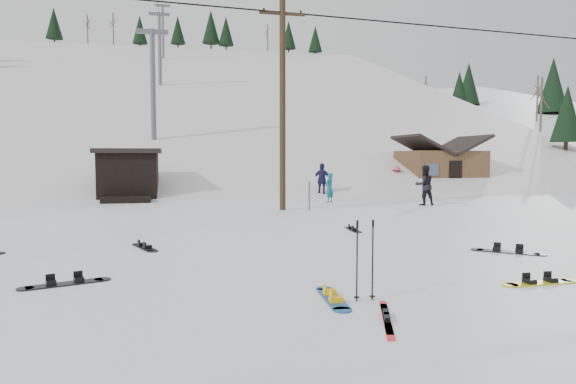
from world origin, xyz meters
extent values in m
plane|color=white|center=(0.00, 0.00, 0.00)|extent=(200.00, 200.00, 0.00)
cube|color=silver|center=(0.00, 55.00, -12.00)|extent=(60.00, 85.24, 65.97)
cube|color=white|center=(38.00, 50.00, -11.00)|extent=(45.66, 93.98, 54.59)
cylinder|color=#3A2819|center=(2.00, 14.00, 4.50)|extent=(0.26, 0.26, 9.00)
cube|color=#3A2819|center=(2.00, 14.00, 8.40)|extent=(2.00, 0.12, 0.12)
cylinder|color=black|center=(2.00, 14.00, 8.52)|extent=(0.08, 0.08, 0.12)
cylinder|color=#595B60|center=(3.10, 13.60, 0.90)|extent=(0.07, 0.07, 1.80)
cube|color=white|center=(3.10, 13.56, 1.55)|extent=(0.50, 0.04, 0.60)
cube|color=black|center=(-5.00, 21.00, 1.25)|extent=(3.00, 3.00, 2.50)
cube|color=black|center=(-5.00, 21.00, 2.62)|extent=(3.40, 3.40, 0.25)
cube|color=black|center=(-5.00, 19.20, 0.15)|extent=(2.40, 1.20, 0.30)
cylinder|color=#595B60|center=(-4.00, 30.00, 7.25)|extent=(0.36, 0.36, 8.00)
cube|color=#595B60|center=(-4.00, 30.00, 11.05)|extent=(2.20, 0.30, 0.30)
cylinder|color=#595B60|center=(-4.00, 50.00, 13.75)|extent=(0.36, 0.36, 8.00)
cube|color=#595B60|center=(-4.00, 50.00, 17.55)|extent=(2.20, 0.30, 0.30)
cylinder|color=#595B60|center=(-4.00, 70.00, 20.25)|extent=(0.36, 0.36, 8.00)
cube|color=#595B60|center=(-4.00, 70.00, 24.05)|extent=(2.20, 0.30, 0.30)
cube|color=brown|center=(15.00, 24.00, 1.35)|extent=(5.00, 4.00, 2.70)
cube|color=black|center=(13.65, 24.00, 3.05)|extent=(2.69, 4.40, 1.43)
cube|color=black|center=(16.35, 24.00, 3.05)|extent=(2.69, 4.40, 1.43)
cube|color=black|center=(15.00, 21.98, 1.10)|extent=(0.90, 0.06, 1.90)
cube|color=#175195|center=(-0.07, 0.08, 0.01)|extent=(0.37, 1.27, 0.03)
cylinder|color=#175195|center=(-0.03, 0.70, 0.01)|extent=(0.29, 0.29, 0.03)
cylinder|color=#175195|center=(-0.12, -0.55, 0.01)|extent=(0.29, 0.29, 0.03)
cube|color=#FFB30D|center=(-0.06, 0.30, 0.07)|extent=(0.22, 0.17, 0.08)
cube|color=#FFB30D|center=(-0.09, -0.15, 0.07)|extent=(0.22, 0.17, 0.08)
cube|color=red|center=(0.35, -1.15, 0.01)|extent=(0.62, 1.53, 0.02)
cube|color=black|center=(0.35, -1.15, 0.06)|extent=(0.17, 0.30, 0.07)
cube|color=red|center=(0.40, -1.00, 0.01)|extent=(0.62, 1.53, 0.02)
cube|color=black|center=(0.40, -1.00, 0.06)|extent=(0.17, 0.30, 0.07)
cylinder|color=black|center=(0.28, -0.10, 0.64)|extent=(0.03, 0.03, 1.28)
cylinder|color=black|center=(0.28, -0.10, 0.06)|extent=(0.10, 0.10, 0.01)
cylinder|color=black|center=(0.28, -0.10, 1.26)|extent=(0.04, 0.04, 0.12)
cylinder|color=black|center=(0.54, -0.10, 0.64)|extent=(0.03, 0.03, 1.28)
cylinder|color=black|center=(0.54, -0.10, 0.06)|extent=(0.10, 0.10, 0.01)
cylinder|color=black|center=(0.54, -0.10, 1.26)|extent=(0.04, 0.04, 0.12)
cube|color=black|center=(-4.55, 2.05, 0.01)|extent=(1.33, 0.71, 0.03)
cylinder|color=black|center=(-3.93, 2.26, 0.01)|extent=(0.30, 0.30, 0.03)
cylinder|color=black|center=(-5.17, 1.84, 0.01)|extent=(0.30, 0.30, 0.03)
cube|color=black|center=(-4.33, 2.13, 0.07)|extent=(0.22, 0.25, 0.09)
cube|color=black|center=(-4.77, 1.97, 0.07)|extent=(0.22, 0.25, 0.09)
cube|color=black|center=(-3.35, 5.60, 0.01)|extent=(0.70, 1.21, 0.02)
cylinder|color=black|center=(-3.57, 6.16, 0.01)|extent=(0.27, 0.27, 0.02)
cylinder|color=black|center=(-3.13, 5.05, 0.01)|extent=(0.27, 0.27, 0.02)
cube|color=black|center=(-3.43, 5.80, 0.06)|extent=(0.24, 0.21, 0.08)
cube|color=black|center=(-3.27, 5.40, 0.06)|extent=(0.24, 0.21, 0.08)
cube|color=black|center=(5.30, 3.06, 0.01)|extent=(1.27, 1.15, 0.03)
cylinder|color=black|center=(5.83, 2.60, 0.01)|extent=(0.32, 0.32, 0.03)
cylinder|color=black|center=(4.77, 3.51, 0.01)|extent=(0.32, 0.32, 0.03)
cube|color=black|center=(5.49, 2.89, 0.07)|extent=(0.28, 0.29, 0.09)
cube|color=black|center=(5.11, 3.22, 0.07)|extent=(0.28, 0.29, 0.09)
cube|color=gold|center=(3.96, 0.24, 0.01)|extent=(1.30, 0.34, 0.03)
cylinder|color=gold|center=(4.60, 0.27, 0.01)|extent=(0.30, 0.30, 0.03)
cylinder|color=gold|center=(3.31, 0.22, 0.01)|extent=(0.30, 0.30, 0.03)
cube|color=black|center=(4.19, 0.25, 0.07)|extent=(0.17, 0.22, 0.08)
cube|color=black|center=(3.72, 0.24, 0.07)|extent=(0.17, 0.22, 0.08)
cube|color=black|center=(2.91, 7.48, 0.01)|extent=(0.30, 1.09, 0.02)
cylinder|color=black|center=(2.94, 8.02, 0.01)|extent=(0.25, 0.25, 0.02)
cylinder|color=black|center=(2.88, 6.94, 0.01)|extent=(0.25, 0.25, 0.02)
cube|color=black|center=(2.92, 7.67, 0.06)|extent=(0.18, 0.14, 0.07)
cube|color=black|center=(2.90, 7.28, 0.06)|extent=(0.18, 0.14, 0.07)
imported|color=#0C627B|center=(5.06, 17.05, 0.75)|extent=(0.65, 0.61, 1.49)
imported|color=black|center=(9.04, 14.61, 0.95)|extent=(0.95, 0.75, 1.91)
imported|color=#E14F6F|center=(11.49, 23.23, 0.85)|extent=(1.19, 0.80, 1.70)
imported|color=#1D1A42|center=(5.52, 19.92, 0.97)|extent=(1.22, 0.98, 1.94)
camera|label=1|loc=(-2.56, -7.81, 2.34)|focal=32.00mm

